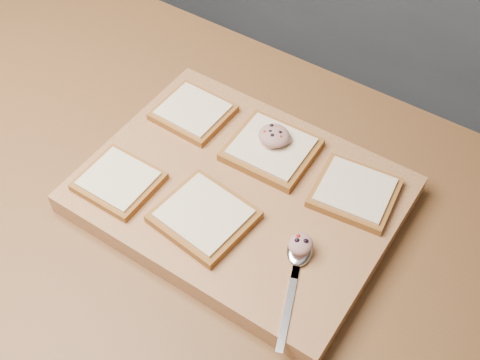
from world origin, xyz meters
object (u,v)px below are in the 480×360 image
(cutting_board, at_px, (240,194))
(spoon, at_px, (298,258))
(bread_far_center, at_px, (271,149))
(tuna_salad_dollop, at_px, (274,136))

(cutting_board, bearing_deg, spoon, -24.64)
(bread_far_center, distance_m, tuna_salad_dollop, 0.02)
(bread_far_center, bearing_deg, cutting_board, -92.11)
(spoon, bearing_deg, bread_far_center, 132.28)
(cutting_board, height_order, bread_far_center, bread_far_center)
(spoon, bearing_deg, tuna_salad_dollop, 130.96)
(cutting_board, height_order, spoon, spoon)
(cutting_board, bearing_deg, bread_far_center, 87.89)
(cutting_board, bearing_deg, tuna_salad_dollop, 89.61)
(bread_far_center, height_order, spoon, bread_far_center)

